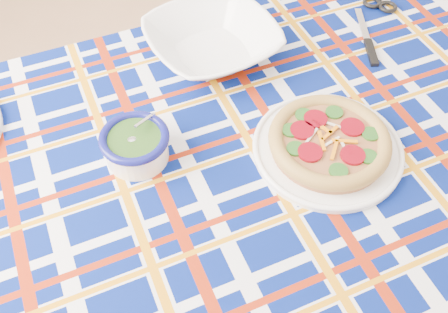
{
  "coord_description": "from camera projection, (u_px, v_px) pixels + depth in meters",
  "views": [
    {
      "loc": [
        -0.68,
        -0.83,
        1.57
      ],
      "look_at": [
        -0.54,
        -0.23,
        0.8
      ],
      "focal_mm": 40.0,
      "sensor_mm": 36.0,
      "label": 1
    }
  ],
  "objects": [
    {
      "name": "floor",
      "position": [
        354.0,
        219.0,
        1.83
      ],
      "size": [
        4.0,
        4.0,
        0.0
      ],
      "primitive_type": "plane",
      "color": "tan",
      "rests_on": "ground"
    },
    {
      "name": "dining_table",
      "position": [
        231.0,
        197.0,
        1.05
      ],
      "size": [
        1.81,
        1.31,
        0.77
      ],
      "rotation": [
        0.0,
        0.0,
        0.18
      ],
      "color": "brown",
      "rests_on": "floor"
    },
    {
      "name": "tablecloth",
      "position": [
        231.0,
        190.0,
        1.03
      ],
      "size": [
        1.85,
        1.35,
        0.11
      ],
      "primitive_type": null,
      "rotation": [
        0.0,
        0.0,
        0.18
      ],
      "color": "navy",
      "rests_on": "dining_table"
    },
    {
      "name": "main_focaccia_plate",
      "position": [
        329.0,
        141.0,
        1.0
      ],
      "size": [
        0.38,
        0.38,
        0.06
      ],
      "primitive_type": null,
      "rotation": [
        0.0,
        0.0,
        0.21
      ],
      "color": "#995E36",
      "rests_on": "tablecloth"
    },
    {
      "name": "pesto_bowl",
      "position": [
        135.0,
        144.0,
        0.98
      ],
      "size": [
        0.17,
        0.17,
        0.08
      ],
      "primitive_type": null,
      "rotation": [
        0.0,
        0.0,
        0.23
      ],
      "color": "#19390F",
      "rests_on": "tablecloth"
    },
    {
      "name": "serving_bowl",
      "position": [
        212.0,
        41.0,
        1.19
      ],
      "size": [
        0.38,
        0.38,
        0.07
      ],
      "primitive_type": "imported",
      "rotation": [
        0.0,
        0.0,
        0.3
      ],
      "color": "white",
      "rests_on": "tablecloth"
    },
    {
      "name": "table_knife",
      "position": [
        363.0,
        26.0,
        1.28
      ],
      "size": [
        0.07,
        0.24,
        0.01
      ],
      "primitive_type": null,
      "rotation": [
        0.0,
        0.0,
        1.36
      ],
      "color": "silver",
      "rests_on": "tablecloth"
    }
  ]
}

